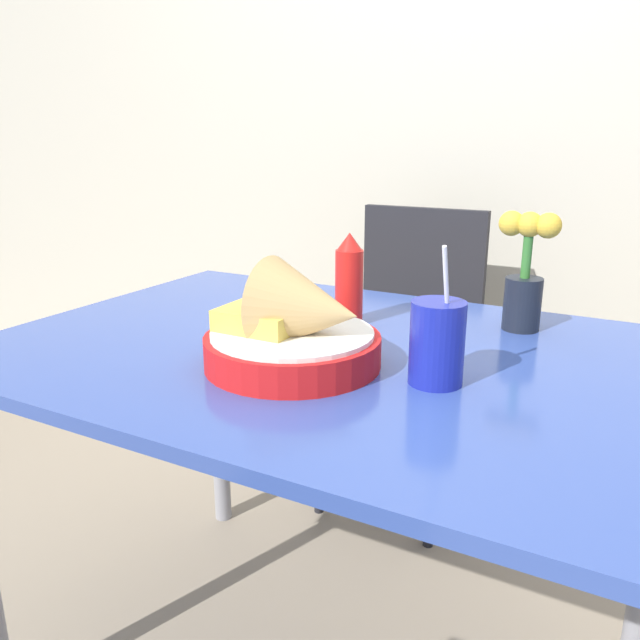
# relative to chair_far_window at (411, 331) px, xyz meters

# --- Properties ---
(wall_window) EXTENTS (7.00, 0.06, 2.60)m
(wall_window) POSITION_rel_chair_far_window_xyz_m (0.15, 0.40, 0.75)
(wall_window) COLOR #B7B2A3
(wall_window) RESTS_ON ground_plane
(dining_table) EXTENTS (1.27, 0.88, 0.77)m
(dining_table) POSITION_rel_chair_far_window_xyz_m (0.15, -0.83, 0.12)
(dining_table) COLOR #334C9E
(dining_table) RESTS_ON ground_plane
(chair_far_window) EXTENTS (0.40, 0.40, 0.93)m
(chair_far_window) POSITION_rel_chair_far_window_xyz_m (0.00, 0.00, 0.00)
(chair_far_window) COLOR black
(chair_far_window) RESTS_ON ground_plane
(food_basket) EXTENTS (0.30, 0.30, 0.18)m
(food_basket) POSITION_rel_chair_far_window_xyz_m (0.14, -0.94, 0.28)
(food_basket) COLOR red
(food_basket) RESTS_ON dining_table
(ketchup_bottle) EXTENTS (0.06, 0.06, 0.19)m
(ketchup_bottle) POSITION_rel_chair_far_window_xyz_m (0.10, -0.67, 0.31)
(ketchup_bottle) COLOR red
(ketchup_bottle) RESTS_ON dining_table
(drink_cup) EXTENTS (0.09, 0.09, 0.22)m
(drink_cup) POSITION_rel_chair_far_window_xyz_m (0.37, -0.90, 0.28)
(drink_cup) COLOR #192399
(drink_cup) RESTS_ON dining_table
(flower_vase) EXTENTS (0.12, 0.07, 0.24)m
(flower_vase) POSITION_rel_chair_far_window_xyz_m (0.43, -0.55, 0.33)
(flower_vase) COLOR black
(flower_vase) RESTS_ON dining_table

